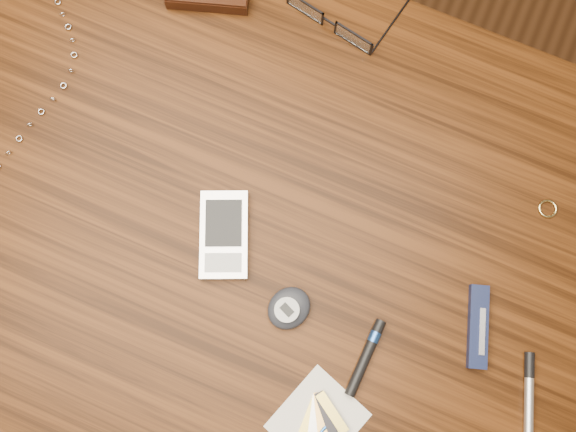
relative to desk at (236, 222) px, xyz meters
name	(u,v)px	position (x,y,z in m)	size (l,w,h in m)	color
ground	(258,269)	(0.00, 0.00, -0.65)	(3.80, 3.80, 0.00)	#472814
desk	(236,222)	(0.00, 0.00, 0.00)	(1.00, 0.70, 0.75)	#371B08
eyeglasses	(333,19)	(0.02, 0.28, 0.12)	(0.16, 0.16, 0.03)	black
gold_ring	(548,209)	(0.36, 0.15, 0.10)	(0.02, 0.02, 0.00)	tan
pda_phone	(224,235)	(0.01, -0.03, 0.11)	(0.10, 0.12, 0.02)	silver
pedometer	(289,308)	(0.12, -0.08, 0.11)	(0.06, 0.07, 0.02)	black
pocket_knife	(478,327)	(0.33, -0.02, 0.11)	(0.05, 0.10, 0.01)	#0D1838
silver_pen	(529,402)	(0.42, -0.07, 0.11)	(0.05, 0.13, 0.01)	silver
black_blue_pen	(367,355)	(0.22, -0.10, 0.11)	(0.02, 0.10, 0.01)	black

